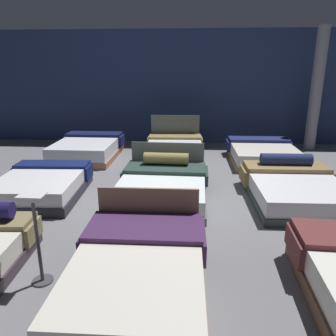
{
  "coord_description": "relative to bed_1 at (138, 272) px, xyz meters",
  "views": [
    {
      "loc": [
        0.49,
        -5.84,
        2.38
      ],
      "look_at": [
        0.06,
        0.07,
        0.56
      ],
      "focal_mm": 35.17,
      "sensor_mm": 36.0,
      "label": 1
    }
  ],
  "objects": [
    {
      "name": "ground_plane",
      "position": [
        0.06,
        2.79,
        -0.25
      ],
      "size": [
        18.0,
        18.0,
        0.02
      ],
      "primitive_type": "cube",
      "color": "slate"
    },
    {
      "name": "showroom_back_wall",
      "position": [
        0.06,
        7.68,
        1.51
      ],
      "size": [
        18.0,
        0.06,
        3.5
      ],
      "primitive_type": "cube",
      "color": "navy",
      "rests_on": "ground_plane"
    },
    {
      "name": "bed_1",
      "position": [
        0.0,
        0.0,
        0.0
      ],
      "size": [
        1.5,
        2.15,
        0.85
      ],
      "rotation": [
        0.0,
        0.0,
        0.01
      ],
      "color": "#8F6E51",
      "rests_on": "ground_plane"
    },
    {
      "name": "bed_3",
      "position": [
        -2.29,
        2.66,
        -0.03
      ],
      "size": [
        1.61,
        1.98,
        0.48
      ],
      "rotation": [
        0.0,
        0.0,
        0.05
      ],
      "color": "black",
      "rests_on": "ground_plane"
    },
    {
      "name": "bed_4",
      "position": [
        0.02,
        2.8,
        -0.02
      ],
      "size": [
        1.74,
        2.17,
        0.85
      ],
      "rotation": [
        0.0,
        0.0,
        -0.03
      ],
      "color": "#4F5755",
      "rests_on": "ground_plane"
    },
    {
      "name": "bed_5",
      "position": [
        2.48,
        2.81,
        -0.01
      ],
      "size": [
        1.76,
        2.19,
        0.72
      ],
      "rotation": [
        0.0,
        0.0,
        0.02
      ],
      "color": "#29332F",
      "rests_on": "ground_plane"
    },
    {
      "name": "bed_6",
      "position": [
        -2.28,
        5.49,
        0.0
      ],
      "size": [
        1.68,
        2.14,
        0.55
      ],
      "rotation": [
        0.0,
        0.0,
        0.0
      ],
      "color": "#986A50",
      "rests_on": "ground_plane"
    },
    {
      "name": "bed_7",
      "position": [
        0.11,
        5.45,
        0.01
      ],
      "size": [
        1.58,
        2.09,
        1.06
      ],
      "rotation": [
        0.0,
        0.0,
        0.04
      ],
      "color": "#555B56",
      "rests_on": "ground_plane"
    },
    {
      "name": "bed_8",
      "position": [
        2.43,
        5.45,
        -0.03
      ],
      "size": [
        1.76,
        2.07,
        0.48
      ],
      "rotation": [
        0.0,
        0.0,
        0.01
      ],
      "color": "#8F714D",
      "rests_on": "ground_plane"
    },
    {
      "name": "price_sign",
      "position": [
        -1.14,
        0.1,
        0.18
      ],
      "size": [
        0.28,
        0.24,
        1.08
      ],
      "color": "#3F3F44",
      "rests_on": "ground_plane"
    },
    {
      "name": "support_pillar",
      "position": [
        4.15,
        7.05,
        1.51
      ],
      "size": [
        0.33,
        0.33,
        3.5
      ],
      "primitive_type": "cylinder",
      "color": "#99999E",
      "rests_on": "ground_plane"
    }
  ]
}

